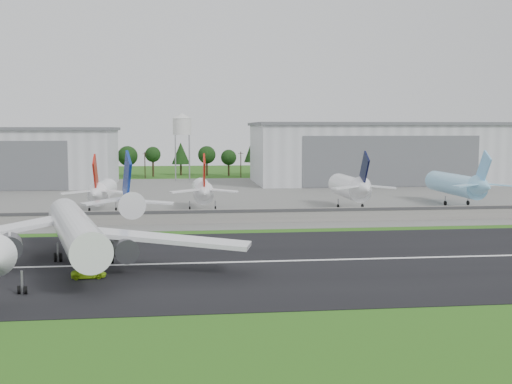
{
  "coord_description": "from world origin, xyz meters",
  "views": [
    {
      "loc": [
        -6.08,
        -96.21,
        22.5
      ],
      "look_at": [
        10.1,
        40.0,
        9.0
      ],
      "focal_mm": 45.0,
      "sensor_mm": 36.0,
      "label": 1
    }
  ],
  "objects": [
    {
      "name": "ground",
      "position": [
        0.0,
        0.0,
        0.0
      ],
      "size": [
        600.0,
        600.0,
        0.0
      ],
      "primitive_type": "plane",
      "color": "#1F5714",
      "rests_on": "ground"
    },
    {
      "name": "runway",
      "position": [
        0.0,
        10.0,
        0.05
      ],
      "size": [
        320.0,
        60.0,
        0.1
      ],
      "primitive_type": "cube",
      "color": "black",
      "rests_on": "ground"
    },
    {
      "name": "runway_centerline",
      "position": [
        0.0,
        10.0,
        0.11
      ],
      "size": [
        220.0,
        1.0,
        0.02
      ],
      "primitive_type": "cube",
      "color": "white",
      "rests_on": "runway"
    },
    {
      "name": "apron",
      "position": [
        0.0,
        120.0,
        0.05
      ],
      "size": [
        320.0,
        150.0,
        0.1
      ],
      "primitive_type": "cube",
      "color": "slate",
      "rests_on": "ground"
    },
    {
      "name": "blast_fence",
      "position": [
        0.0,
        54.99,
        1.81
      ],
      "size": [
        240.0,
        0.61,
        3.5
      ],
      "color": "gray",
      "rests_on": "ground"
    },
    {
      "name": "hangar_east",
      "position": [
        75.0,
        164.92,
        12.63
      ],
      "size": [
        102.0,
        47.0,
        25.2
      ],
      "color": "silver",
      "rests_on": "ground"
    },
    {
      "name": "water_tower",
      "position": [
        -5.0,
        185.0,
        24.55
      ],
      "size": [
        8.4,
        8.4,
        29.4
      ],
      "color": "#99999E",
      "rests_on": "ground"
    },
    {
      "name": "utility_poles",
      "position": [
        0.0,
        200.0,
        0.0
      ],
      "size": [
        230.0,
        3.0,
        12.0
      ],
      "primitive_type": null,
      "color": "black",
      "rests_on": "ground"
    },
    {
      "name": "treeline",
      "position": [
        0.0,
        215.0,
        0.0
      ],
      "size": [
        320.0,
        16.0,
        22.0
      ],
      "primitive_type": null,
      "color": "black",
      "rests_on": "ground"
    },
    {
      "name": "main_airliner",
      "position": [
        -23.31,
        9.58,
        4.89
      ],
      "size": [
        55.51,
        58.57,
        18.17
      ],
      "rotation": [
        0.0,
        0.0,
        3.39
      ],
      "color": "white",
      "rests_on": "runway"
    },
    {
      "name": "ground_vehicle",
      "position": [
        -19.95,
        1.02,
        0.82
      ],
      "size": [
        5.4,
        2.9,
        1.44
      ],
      "primitive_type": "imported",
      "rotation": [
        0.0,
        0.0,
        1.67
      ],
      "color": "#8DC316",
      "rests_on": "runway"
    },
    {
      "name": "parked_jet_red_a",
      "position": [
        -26.83,
        76.52,
        5.96
      ],
      "size": [
        7.36,
        31.29,
        16.45
      ],
      "color": "white",
      "rests_on": "ground"
    },
    {
      "name": "parked_jet_red_b",
      "position": [
        -0.1,
        76.52,
        5.94
      ],
      "size": [
        7.36,
        31.29,
        16.43
      ],
      "color": "white",
      "rests_on": "ground"
    },
    {
      "name": "parked_jet_navy",
      "position": [
        41.3,
        76.59,
        6.39
      ],
      "size": [
        7.36,
        31.29,
        16.91
      ],
      "color": "white",
      "rests_on": "ground"
    },
    {
      "name": "parked_jet_skyblue",
      "position": [
        74.78,
        81.6,
        6.36
      ],
      "size": [
        7.36,
        37.29,
        16.93
      ],
      "color": "#8ECFF6",
      "rests_on": "ground"
    }
  ]
}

